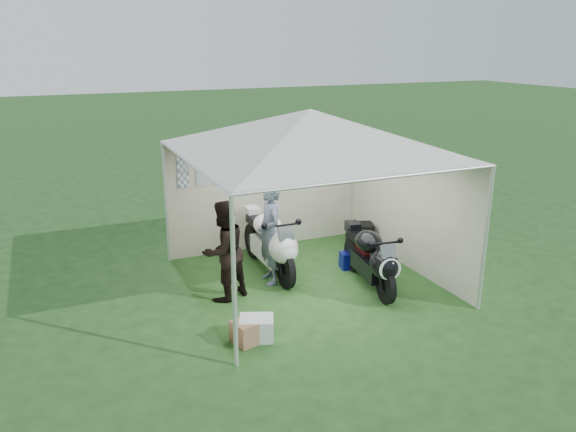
% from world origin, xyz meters
% --- Properties ---
extents(ground, '(80.00, 80.00, 0.00)m').
position_xyz_m(ground, '(0.00, 0.00, 0.00)').
color(ground, '#1F431A').
rests_on(ground, ground).
extents(canopy_tent, '(5.66, 5.66, 3.00)m').
position_xyz_m(canopy_tent, '(-0.00, 0.03, 2.58)').
color(canopy_tent, silver).
rests_on(canopy_tent, ground).
extents(motorcycle_white, '(0.50, 2.22, 1.09)m').
position_xyz_m(motorcycle_white, '(-0.45, 0.63, 0.61)').
color(motorcycle_white, black).
rests_on(motorcycle_white, ground).
extents(motorcycle_black, '(0.63, 2.00, 0.99)m').
position_xyz_m(motorcycle_black, '(0.87, -0.63, 0.55)').
color(motorcycle_black, black).
rests_on(motorcycle_black, ground).
extents(paddock_stand, '(0.44, 0.31, 0.30)m').
position_xyz_m(paddock_stand, '(1.01, 0.27, 0.15)').
color(paddock_stand, '#1218AD').
rests_on(paddock_stand, ground).
extents(person_dark_jacket, '(0.99, 0.90, 1.66)m').
position_xyz_m(person_dark_jacket, '(-1.53, -0.02, 0.83)').
color(person_dark_jacket, black).
rests_on(person_dark_jacket, ground).
extents(person_blue_jacket, '(0.47, 0.68, 1.78)m').
position_xyz_m(person_blue_jacket, '(-0.60, 0.29, 0.89)').
color(person_blue_jacket, slate).
rests_on(person_blue_jacket, ground).
extents(equipment_box, '(0.61, 0.55, 0.51)m').
position_xyz_m(equipment_box, '(1.70, 1.13, 0.25)').
color(equipment_box, black).
rests_on(equipment_box, ground).
extents(crate_0, '(0.58, 0.52, 0.32)m').
position_xyz_m(crate_0, '(-1.51, -1.45, 0.16)').
color(crate_0, silver).
rests_on(crate_0, ground).
extents(crate_1, '(0.44, 0.44, 0.32)m').
position_xyz_m(crate_1, '(-1.68, -1.50, 0.16)').
color(crate_1, brown).
rests_on(crate_1, ground).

